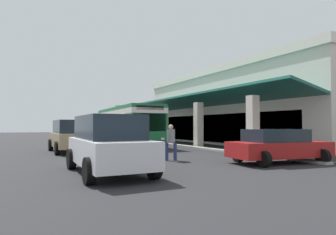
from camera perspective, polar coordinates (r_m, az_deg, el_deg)
name	(u,v)px	position (r m, az deg, el deg)	size (l,w,h in m)	color
ground	(208,145)	(25.18, 7.72, -5.29)	(120.00, 120.00, 0.00)	#262628
curb_strip	(172,145)	(24.50, 0.83, -5.27)	(27.64, 0.50, 0.12)	#9E998E
plaza_building	(258,108)	(30.26, 17.12, 1.80)	(23.33, 15.48, 6.76)	beige
transit_bus	(126,123)	(24.70, -8.06, -1.06)	(11.33, 3.20, 3.34)	#196638
parked_sedan_red	(278,146)	(13.66, 20.60, -5.17)	(2.83, 4.60, 1.47)	maroon
parked_suv_tan	(71,136)	(19.15, -18.38, -3.34)	(4.81, 2.24, 1.97)	#9E845B
parked_suv_white	(108,143)	(10.25, -11.51, -4.97)	(4.83, 2.26, 1.97)	silver
pedestrian	(171,140)	(13.75, 0.57, -4.45)	(0.49, 0.58, 1.68)	navy
potted_palm	(158,135)	(29.16, -1.93, -3.44)	(1.87, 1.89, 3.15)	#4C4742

